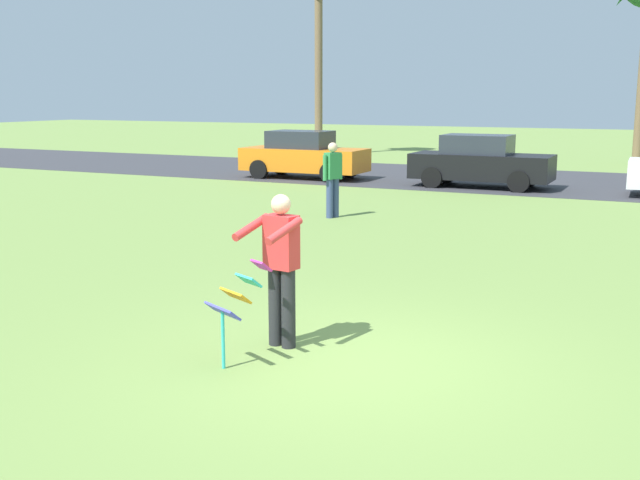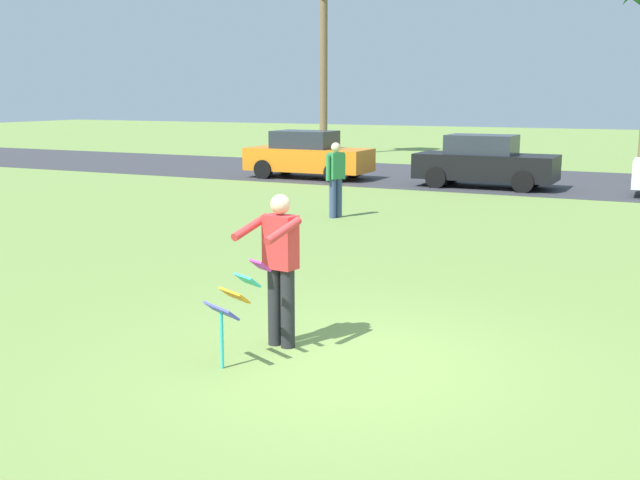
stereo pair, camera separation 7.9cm
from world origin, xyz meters
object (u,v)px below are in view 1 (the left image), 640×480
person_kite_flyer (280,264)px  parked_car_orange (303,155)px  kite_held (236,298)px  parked_car_black (481,162)px  person_walker_near (333,177)px

person_kite_flyer → parked_car_orange: person_kite_flyer is taller
kite_held → parked_car_black: parked_car_black is taller
parked_car_black → person_walker_near: person_walker_near is taller
person_walker_near → kite_held: bearing=-71.4°
parked_car_orange → person_walker_near: bearing=-58.9°
parked_car_orange → parked_car_black: 6.04m
parked_car_orange → parked_car_black: bearing=0.0°
person_kite_flyer → parked_car_orange: 17.68m
parked_car_black → person_walker_near: 7.47m
parked_car_orange → kite_held: bearing=-65.6°
kite_held → parked_car_orange: bearing=114.4°
parked_car_orange → person_walker_near: person_walker_near is taller
kite_held → parked_car_black: (-1.51, 16.66, 0.05)m
person_kite_flyer → person_walker_near: 9.25m
kite_held → person_walker_near: size_ratio=0.63×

